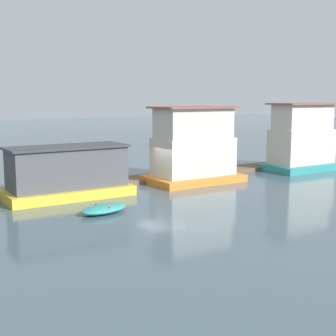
% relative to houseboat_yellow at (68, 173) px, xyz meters
% --- Properties ---
extents(ground_plane, '(200.00, 200.00, 0.00)m').
position_rel_houseboat_yellow_xyz_m(ground_plane, '(6.02, -0.37, -1.42)').
color(ground_plane, '#475B66').
extents(dock_walkway, '(42.40, 2.20, 0.30)m').
position_rel_houseboat_yellow_xyz_m(dock_walkway, '(6.02, 2.24, -1.27)').
color(dock_walkway, brown).
rests_on(dock_walkway, ground_plane).
extents(houseboat_yellow, '(7.26, 3.28, 3.00)m').
position_rel_houseboat_yellow_xyz_m(houseboat_yellow, '(0.00, 0.00, 0.00)').
color(houseboat_yellow, gold).
rests_on(houseboat_yellow, ground_plane).
extents(houseboat_orange, '(6.41, 3.94, 5.15)m').
position_rel_houseboat_yellow_xyz_m(houseboat_orange, '(9.05, 0.16, 0.93)').
color(houseboat_orange, orange).
rests_on(houseboat_orange, ground_plane).
extents(houseboat_teal, '(6.18, 3.55, 5.32)m').
position_rel_houseboat_yellow_xyz_m(houseboat_teal, '(19.43, -0.14, 0.96)').
color(houseboat_teal, teal).
rests_on(houseboat_teal, ground_plane).
extents(dinghy_teal, '(2.89, 2.05, 0.43)m').
position_rel_houseboat_yellow_xyz_m(dinghy_teal, '(0.13, -4.60, -1.21)').
color(dinghy_teal, teal).
rests_on(dinghy_teal, ground_plane).
extents(mooring_post_far_right, '(0.26, 0.26, 2.09)m').
position_rel_houseboat_yellow_xyz_m(mooring_post_far_right, '(3.38, 0.89, -0.38)').
color(mooring_post_far_right, brown).
rests_on(mooring_post_far_right, ground_plane).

